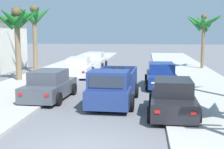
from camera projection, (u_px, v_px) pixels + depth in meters
sidewalk_left at (38, 82)px, 21.18m from camera, size 5.10×60.00×0.12m
sidewalk_right at (197, 85)px, 20.01m from camera, size 5.10×60.00×0.12m
curb_left at (55, 83)px, 21.05m from camera, size 0.16×60.00×0.10m
curb_right at (179, 85)px, 20.14m from camera, size 0.16×60.00×0.10m
pickup_truck at (113, 87)px, 15.10m from camera, size 2.36×5.28×1.80m
car_left_near at (95, 61)px, 29.93m from camera, size 2.04×4.27×1.54m
car_right_near at (161, 76)px, 19.63m from camera, size 2.09×4.29×1.54m
car_left_mid at (173, 98)px, 13.04m from camera, size 2.14×4.31×1.54m
car_right_mid at (49, 86)px, 16.05m from camera, size 2.17×4.32×1.54m
car_left_far at (79, 68)px, 24.06m from camera, size 2.21×4.34×1.54m
palm_tree_left_fore at (17, 21)px, 21.30m from camera, size 3.35×3.70×5.19m
palm_tree_left_mid at (33, 17)px, 25.89m from camera, size 3.52×4.01×5.75m
palm_tree_right_mid at (204, 23)px, 28.41m from camera, size 3.77×3.89×5.21m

